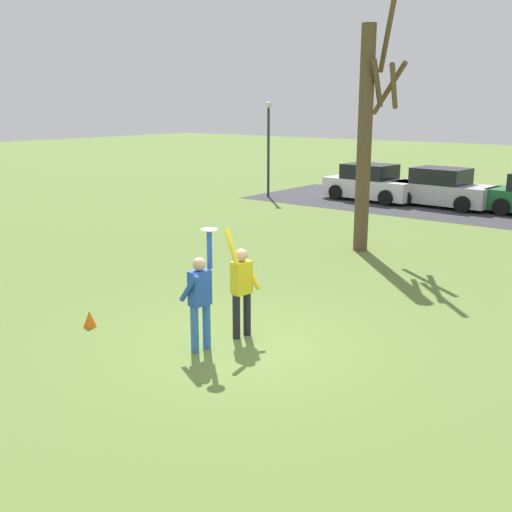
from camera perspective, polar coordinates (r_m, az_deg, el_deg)
ground_plane at (r=11.01m, az=-1.53°, el=-8.21°), size 120.00×120.00×0.00m
person_catcher at (r=10.51m, az=-5.20°, el=-3.68°), size 0.49×0.57×2.08m
person_defender at (r=11.08m, az=-1.34°, el=-2.70°), size 0.50×0.59×2.04m
frisbee_disc at (r=10.36m, az=-4.35°, el=2.44°), size 0.27×0.27×0.02m
parked_car_white at (r=27.87m, az=10.59°, el=6.57°), size 4.23×2.29×1.59m
parked_car_silver at (r=26.83m, az=16.86°, el=5.94°), size 4.23×2.29×1.59m
bare_tree_tall at (r=17.82m, az=10.24°, el=11.13°), size 1.39×1.56×6.87m
lamppost_by_lot at (r=28.34m, az=1.16°, el=10.69°), size 0.28×0.28×4.26m
field_cone_orange at (r=12.22m, az=-15.12°, el=-5.63°), size 0.26×0.26×0.32m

